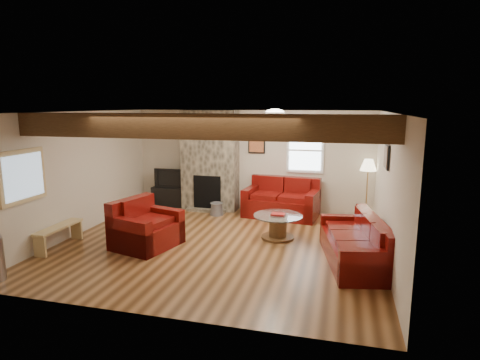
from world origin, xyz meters
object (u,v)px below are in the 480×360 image
(armchair_red, at_px, (146,224))
(sofa_three, at_px, (354,240))
(loveseat, at_px, (281,198))
(television, at_px, (171,178))
(tv_cabinet, at_px, (172,196))
(floor_lamp, at_px, (368,168))
(coffee_table, at_px, (278,227))

(armchair_red, bearing_deg, sofa_three, -72.71)
(loveseat, height_order, armchair_red, loveseat)
(armchair_red, bearing_deg, television, 30.24)
(armchair_red, relative_size, tv_cabinet, 1.10)
(television, bearing_deg, tv_cabinet, 0.00)
(sofa_three, height_order, armchair_red, armchair_red)
(loveseat, bearing_deg, television, -178.63)
(loveseat, xyz_separation_m, television, (-2.95, 0.30, 0.30))
(tv_cabinet, bearing_deg, sofa_three, -31.83)
(sofa_three, xyz_separation_m, floor_lamp, (0.32, 2.63, 0.83))
(tv_cabinet, bearing_deg, loveseat, -5.81)
(sofa_three, relative_size, armchair_red, 1.83)
(loveseat, bearing_deg, coffee_table, -76.47)
(coffee_table, bearing_deg, armchair_red, -155.02)
(sofa_three, distance_m, loveseat, 3.01)
(armchair_red, distance_m, television, 3.11)
(tv_cabinet, xyz_separation_m, floor_lamp, (4.88, -0.21, 0.97))
(television, bearing_deg, sofa_three, -31.83)
(loveseat, bearing_deg, tv_cabinet, -178.63)
(sofa_three, distance_m, television, 5.38)
(sofa_three, distance_m, coffee_table, 1.72)
(armchair_red, relative_size, coffee_table, 1.13)
(sofa_three, bearing_deg, loveseat, -158.61)
(coffee_table, relative_size, floor_lamp, 0.68)
(television, bearing_deg, loveseat, -5.81)
(sofa_three, distance_m, floor_lamp, 2.77)
(loveseat, height_order, coffee_table, loveseat)
(coffee_table, height_order, television, television)
(coffee_table, height_order, floor_lamp, floor_lamp)
(loveseat, xyz_separation_m, coffee_table, (0.18, -1.61, -0.21))
(sofa_three, distance_m, armchair_red, 3.75)
(armchair_red, xyz_separation_m, television, (-0.81, 2.98, 0.31))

